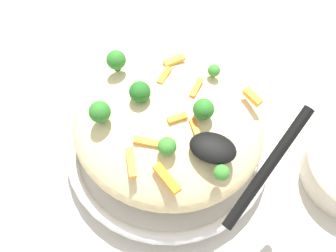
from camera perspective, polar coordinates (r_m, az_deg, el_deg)
name	(u,v)px	position (r m, az deg, el deg)	size (l,w,h in m)	color
ground_plane	(168,151)	(0.63, 0.00, -3.52)	(2.40, 2.40, 0.00)	beige
serving_bowl	(168,145)	(0.61, 0.00, -2.65)	(0.30, 0.30, 0.04)	silver
pasta_mound	(168,124)	(0.55, 0.00, 0.25)	(0.26, 0.24, 0.09)	beige
carrot_piece_0	(195,130)	(0.50, 3.80, -0.55)	(0.03, 0.01, 0.01)	orange
carrot_piece_1	(196,88)	(0.53, 3.91, 5.22)	(0.03, 0.01, 0.01)	orange
carrot_piece_2	(252,97)	(0.54, 11.57, 3.98)	(0.03, 0.01, 0.01)	orange
carrot_piece_3	(174,60)	(0.56, 0.85, 9.04)	(0.03, 0.01, 0.01)	orange
carrot_piece_4	(131,163)	(0.48, -5.09, -5.05)	(0.04, 0.01, 0.01)	orange
carrot_piece_5	(167,178)	(0.47, -0.16, -7.24)	(0.04, 0.01, 0.01)	orange
carrot_piece_6	(164,76)	(0.54, -0.52, 6.93)	(0.03, 0.01, 0.01)	orange
carrot_piece_7	(147,142)	(0.49, -2.89, -2.28)	(0.03, 0.01, 0.01)	orange
carrot_piece_8	(177,118)	(0.50, 1.29, 1.05)	(0.02, 0.01, 0.01)	orange
broccoli_floret_0	(221,173)	(0.47, 7.38, -6.42)	(0.02, 0.02, 0.02)	#377928
broccoli_floret_1	(205,106)	(0.50, 5.08, 2.74)	(0.03, 0.03, 0.03)	#296820
broccoli_floret_2	(140,92)	(0.51, -3.90, 4.68)	(0.03, 0.03, 0.03)	#205B1C
broccoli_floret_3	(100,112)	(0.50, -9.38, 1.90)	(0.03, 0.03, 0.03)	#296820
broccoli_floret_4	(214,71)	(0.55, 6.34, 7.59)	(0.02, 0.02, 0.02)	#377928
broccoli_floret_5	(116,60)	(0.55, -7.15, 8.99)	(0.03, 0.03, 0.03)	#296820
broccoli_floret_6	(167,147)	(0.48, -0.14, -2.84)	(0.02, 0.02, 0.03)	#377928
serving_spoon	(231,155)	(0.47, 8.61, -3.91)	(0.12, 0.13, 0.09)	black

